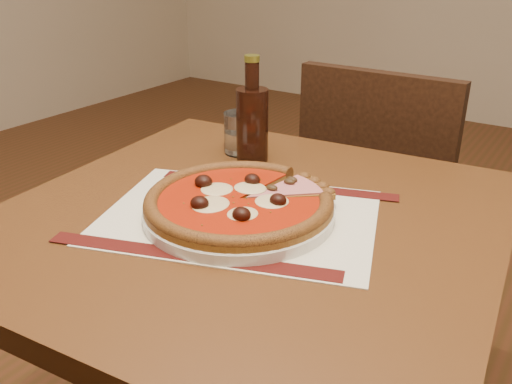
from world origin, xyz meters
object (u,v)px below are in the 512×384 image
pizza (239,200)px  chair_far (382,198)px  water_glass (241,133)px  table (250,264)px  plate (239,211)px  bottle (252,122)px

pizza → chair_far: bearing=90.7°
pizza → water_glass: size_ratio=3.49×
table → plate: size_ratio=2.78×
chair_far → water_glass: size_ratio=9.98×
plate → pizza: 0.02m
chair_far → water_glass: (-0.16, -0.46, 0.29)m
plate → bottle: size_ratio=1.44×
table → water_glass: (-0.18, 0.23, 0.15)m
table → chair_far: bearing=91.1°
plate → pizza: size_ratio=1.02×
plate → water_glass: water_glass is taller
bottle → water_glass: bearing=149.4°
pizza → water_glass: water_glass is taller
plate → water_glass: (-0.17, 0.25, 0.03)m
table → pizza: bearing=-100.3°
water_glass → bottle: size_ratio=0.41×
plate → bottle: (-0.13, 0.22, 0.07)m
water_glass → pizza: bearing=-55.7°
pizza → plate: bearing=60.7°
plate → water_glass: bearing=124.4°
chair_far → bottle: (-0.12, -0.49, 0.33)m
bottle → plate: bearing=-60.9°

